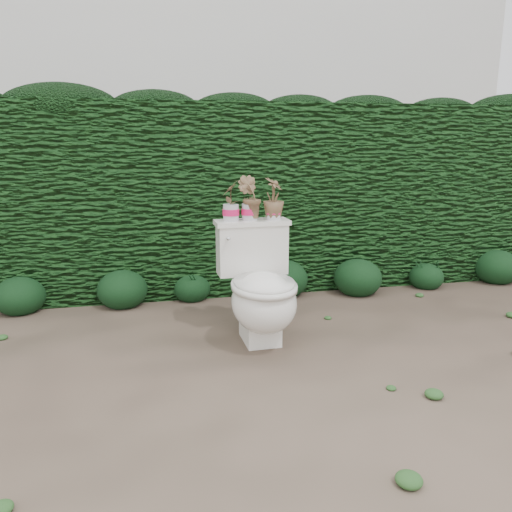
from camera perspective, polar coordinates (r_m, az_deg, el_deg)
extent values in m
plane|color=#766251|center=(3.26, 2.12, -10.39)|extent=(60.00, 60.00, 0.00)
cube|color=#1F551C|center=(4.59, -2.70, 6.84)|extent=(8.00, 1.00, 1.60)
cube|color=silver|center=(9.03, -3.62, 17.54)|extent=(8.00, 3.50, 4.00)
cube|color=white|center=(3.33, 0.45, -8.04)|extent=(0.23, 0.31, 0.20)
ellipsoid|color=white|center=(3.17, 0.90, -5.29)|extent=(0.43, 0.53, 0.39)
cube|color=white|center=(3.39, -0.46, 0.78)|extent=(0.48, 0.19, 0.34)
cube|color=white|center=(3.36, -0.47, 3.86)|extent=(0.51, 0.21, 0.03)
cylinder|color=silver|center=(3.24, -3.25, 2.07)|extent=(0.02, 0.06, 0.02)
sphere|color=silver|center=(3.21, -3.15, 1.98)|extent=(0.03, 0.03, 0.03)
imported|color=#266B21|center=(3.31, -2.90, 6.20)|extent=(0.14, 0.16, 0.25)
imported|color=#266B21|center=(3.33, -0.74, 6.51)|extent=(0.20, 0.18, 0.28)
imported|color=#266B21|center=(3.38, 2.01, 6.44)|extent=(0.20, 0.20, 0.26)
ellipsoid|color=#143917|center=(4.26, -25.41, -3.79)|extent=(0.38, 0.38, 0.31)
ellipsoid|color=#143917|center=(4.14, -15.05, -3.35)|extent=(0.40, 0.40, 0.32)
ellipsoid|color=#143917|center=(4.19, -7.34, -3.30)|extent=(0.31, 0.31, 0.24)
ellipsoid|color=#143917|center=(4.28, 3.16, -2.26)|extent=(0.42, 0.42, 0.33)
ellipsoid|color=#143917|center=(4.40, 11.56, -2.10)|extent=(0.41, 0.41, 0.33)
ellipsoid|color=#143917|center=(4.76, 18.90, -1.94)|extent=(0.31, 0.31, 0.24)
ellipsoid|color=#143917|center=(5.19, 25.85, -0.86)|extent=(0.41, 0.41, 0.33)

